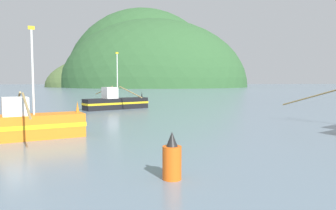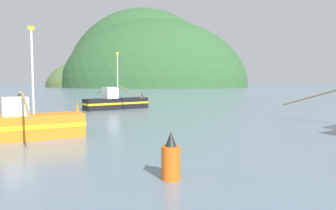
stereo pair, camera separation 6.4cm
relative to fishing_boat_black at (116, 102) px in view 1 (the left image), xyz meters
name	(u,v)px [view 1 (the left image)]	position (x,y,z in m)	size (l,w,h in m)	color
hill_mid_right	(123,87)	(-5.03, 140.93, -0.82)	(82.00, 65.60, 36.13)	#516B38
hill_far_right	(155,87)	(12.31, 130.19, -0.82)	(96.13, 76.90, 69.76)	#2D562D
hill_mid_left	(144,86)	(7.06, 161.07, -0.82)	(94.40, 75.52, 93.93)	#2D562D
fishing_boat_black	(116,102)	(0.00, 0.00, 0.00)	(7.67, 9.66, 6.69)	black
fishing_boat_orange	(22,125)	(-4.10, -19.20, 0.02)	(7.07, 8.76, 6.48)	orange
channel_buoy	(172,160)	(3.64, -27.49, -0.14)	(0.65, 0.65, 1.65)	#E55914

